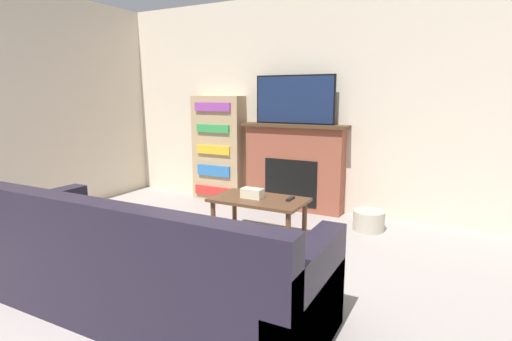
{
  "coord_description": "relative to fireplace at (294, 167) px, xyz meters",
  "views": [
    {
      "loc": [
        1.72,
        -1.1,
        1.46
      ],
      "look_at": [
        -0.1,
        2.39,
        0.72
      ],
      "focal_mm": 28.0,
      "sensor_mm": 36.0,
      "label": 1
    }
  ],
  "objects": [
    {
      "name": "fireplace",
      "position": [
        0.0,
        0.0,
        0.0
      ],
      "size": [
        1.39,
        0.28,
        1.11
      ],
      "color": "brown",
      "rests_on": "ground_plane"
    },
    {
      "name": "wall_side",
      "position": [
        -2.67,
        -1.74,
        0.79
      ],
      "size": [
        0.06,
        4.71,
        2.7
      ],
      "color": "beige",
      "rests_on": "ground_plane"
    },
    {
      "name": "storage_basket",
      "position": [
        1.06,
        -0.39,
        -0.45
      ],
      "size": [
        0.34,
        0.34,
        0.22
      ],
      "color": "#BCB29E",
      "rests_on": "ground_plane"
    },
    {
      "name": "couch",
      "position": [
        0.04,
        -2.81,
        -0.26
      ],
      "size": [
        2.51,
        0.9,
        0.85
      ],
      "color": "black",
      "rests_on": "ground_plane"
    },
    {
      "name": "wall_back",
      "position": [
        0.18,
        0.14,
        0.79
      ],
      "size": [
        6.64,
        0.06,
        2.7
      ],
      "color": "beige",
      "rests_on": "ground_plane"
    },
    {
      "name": "tissue_box",
      "position": [
        0.04,
        -1.22,
        -0.08
      ],
      "size": [
        0.22,
        0.12,
        0.1
      ],
      "color": "beige",
      "rests_on": "coffee_table"
    },
    {
      "name": "remote_control",
      "position": [
        0.42,
        -1.11,
        -0.11
      ],
      "size": [
        0.04,
        0.15,
        0.02
      ],
      "color": "black",
      "rests_on": "coffee_table"
    },
    {
      "name": "coffee_table",
      "position": [
        0.11,
        -1.21,
        -0.18
      ],
      "size": [
        0.95,
        0.55,
        0.43
      ],
      "color": "brown",
      "rests_on": "ground_plane"
    },
    {
      "name": "tv",
      "position": [
        -0.0,
        -0.02,
        0.85
      ],
      "size": [
        1.04,
        0.03,
        0.6
      ],
      "color": "black",
      "rests_on": "fireplace"
    },
    {
      "name": "bookshelf",
      "position": [
        -1.13,
        -0.02,
        0.17
      ],
      "size": [
        0.74,
        0.29,
        1.46
      ],
      "color": "tan",
      "rests_on": "ground_plane"
    }
  ]
}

